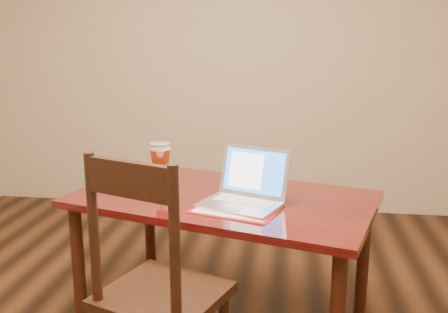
# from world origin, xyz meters

# --- Properties ---
(dining_table) EXTENTS (1.66, 1.22, 0.98)m
(dining_table) POSITION_xyz_m (0.16, 0.63, 0.63)
(dining_table) COLOR #540C0B
(dining_table) RESTS_ON ground
(dining_chair) EXTENTS (0.58, 0.57, 1.07)m
(dining_chair) POSITION_xyz_m (-0.00, -0.03, 0.50)
(dining_chair) COLOR black
(dining_chair) RESTS_ON ground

